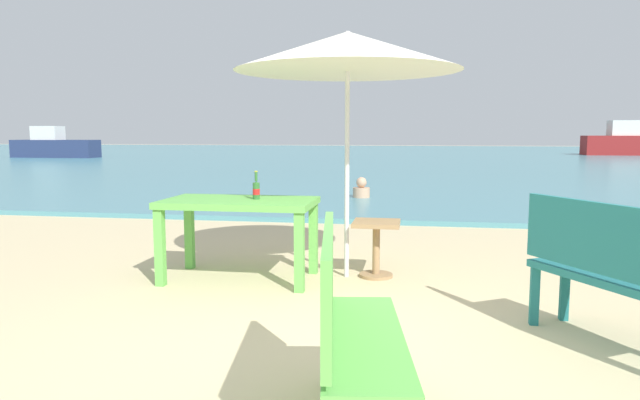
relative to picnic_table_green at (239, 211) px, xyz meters
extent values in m
plane|color=beige|center=(1.05, -1.59, -0.65)|extent=(120.00, 120.00, 0.00)
cube|color=teal|center=(1.05, 28.41, -0.61)|extent=(120.00, 50.00, 0.08)
cube|color=#60B24C|center=(0.00, 0.00, 0.08)|extent=(1.40, 0.80, 0.06)
cube|color=#60B24C|center=(-0.64, -0.34, -0.30)|extent=(0.08, 0.08, 0.70)
cube|color=#60B24C|center=(0.64, -0.34, -0.30)|extent=(0.08, 0.08, 0.70)
cube|color=#60B24C|center=(-0.64, 0.34, -0.30)|extent=(0.08, 0.08, 0.70)
cube|color=#60B24C|center=(0.64, 0.34, -0.30)|extent=(0.08, 0.08, 0.70)
cylinder|color=#2D662D|center=(0.15, 0.04, 0.19)|extent=(0.06, 0.06, 0.16)
cone|color=#2D662D|center=(0.15, 0.04, 0.27)|extent=(0.06, 0.06, 0.03)
cylinder|color=#2D662D|center=(0.15, 0.04, 0.32)|extent=(0.03, 0.03, 0.09)
cylinder|color=red|center=(0.15, 0.04, 0.18)|extent=(0.07, 0.07, 0.05)
cylinder|color=gold|center=(0.15, 0.04, 0.37)|extent=(0.03, 0.03, 0.01)
cylinder|color=silver|center=(0.98, 0.27, 0.50)|extent=(0.04, 0.04, 2.30)
cone|color=silver|center=(0.98, 0.27, 1.47)|extent=(2.10, 2.10, 0.36)
cube|color=#9E7A51|center=(1.26, 0.30, -0.13)|extent=(0.44, 0.44, 0.04)
cylinder|color=#9E7A51|center=(1.26, 0.30, -0.40)|extent=(0.07, 0.07, 0.50)
cylinder|color=#9E7A51|center=(1.26, 0.30, -0.64)|extent=(0.32, 0.32, 0.03)
cube|color=#237275|center=(2.88, -1.28, -0.20)|extent=(0.93, 1.21, 0.05)
cube|color=#237275|center=(2.74, -1.37, 0.08)|extent=(0.66, 1.05, 0.44)
cube|color=#237275|center=(2.71, -0.74, -0.44)|extent=(0.06, 0.06, 0.42)
cube|color=#237275|center=(2.48, -0.89, -0.44)|extent=(0.06, 0.06, 0.42)
cube|color=#60B24C|center=(1.40, -2.61, -0.20)|extent=(0.53, 1.24, 0.05)
cube|color=#60B24C|center=(1.24, -2.63, 0.08)|extent=(0.21, 1.19, 0.44)
cube|color=#60B24C|center=(1.46, -2.04, -0.44)|extent=(0.06, 0.06, 0.42)
cube|color=#60B24C|center=(1.19, -2.08, -0.44)|extent=(0.06, 0.06, 0.42)
cylinder|color=tan|center=(0.54, 6.34, -0.47)|extent=(0.34, 0.34, 0.20)
sphere|color=tan|center=(0.54, 6.34, -0.27)|extent=(0.21, 0.21, 0.21)
cube|color=navy|center=(-17.18, 22.40, -0.11)|extent=(4.52, 1.23, 0.92)
cube|color=silver|center=(-17.59, 22.40, 0.71)|extent=(1.44, 0.92, 0.72)
cube|color=maroon|center=(14.10, 30.83, -0.01)|extent=(5.52, 1.51, 1.13)
cube|color=silver|center=(13.60, 30.83, 1.00)|extent=(1.76, 1.13, 0.88)
camera|label=1|loc=(1.62, -5.07, 0.73)|focal=32.02mm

